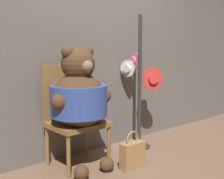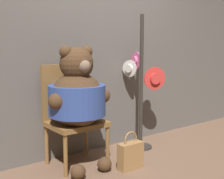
{
  "view_description": "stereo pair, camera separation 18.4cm",
  "coord_description": "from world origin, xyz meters",
  "px_view_note": "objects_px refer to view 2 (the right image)",
  "views": [
    {
      "loc": [
        -2.16,
        -2.18,
        1.24
      ],
      "look_at": [
        0.03,
        0.37,
        0.76
      ],
      "focal_mm": 50.0,
      "sensor_mm": 36.0,
      "label": 1
    },
    {
      "loc": [
        -2.02,
        -2.3,
        1.24
      ],
      "look_at": [
        0.03,
        0.37,
        0.76
      ],
      "focal_mm": 50.0,
      "sensor_mm": 36.0,
      "label": 2
    }
  ],
  "objects_px": {
    "teddy_bear": "(77,97)",
    "hat_display_rack": "(143,86)",
    "handbag_on_ground": "(131,155)",
    "chair": "(72,112)"
  },
  "relations": [
    {
      "from": "teddy_bear",
      "to": "hat_display_rack",
      "type": "bearing_deg",
      "value": 6.05
    },
    {
      "from": "chair",
      "to": "hat_display_rack",
      "type": "distance_m",
      "value": 0.98
    },
    {
      "from": "chair",
      "to": "teddy_bear",
      "type": "bearing_deg",
      "value": -100.65
    },
    {
      "from": "chair",
      "to": "teddy_bear",
      "type": "xyz_separation_m",
      "value": [
        -0.03,
        -0.17,
        0.19
      ]
    },
    {
      "from": "hat_display_rack",
      "to": "teddy_bear",
      "type": "bearing_deg",
      "value": -173.95
    },
    {
      "from": "teddy_bear",
      "to": "hat_display_rack",
      "type": "distance_m",
      "value": 0.99
    },
    {
      "from": "chair",
      "to": "handbag_on_ground",
      "type": "relative_size",
      "value": 2.67
    },
    {
      "from": "chair",
      "to": "handbag_on_ground",
      "type": "height_order",
      "value": "chair"
    },
    {
      "from": "teddy_bear",
      "to": "handbag_on_ground",
      "type": "bearing_deg",
      "value": -41.51
    },
    {
      "from": "teddy_bear",
      "to": "handbag_on_ground",
      "type": "distance_m",
      "value": 0.8
    }
  ]
}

